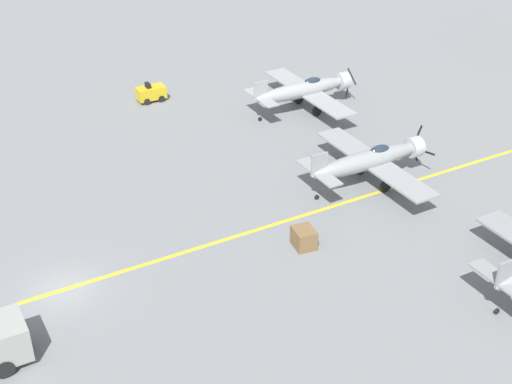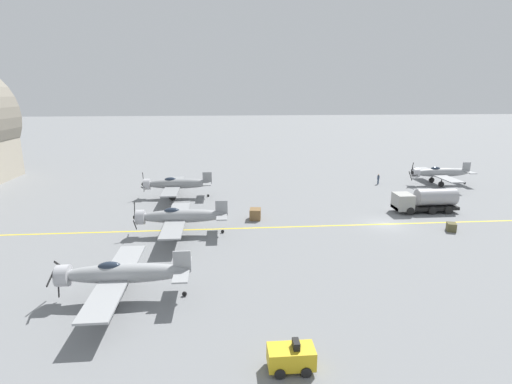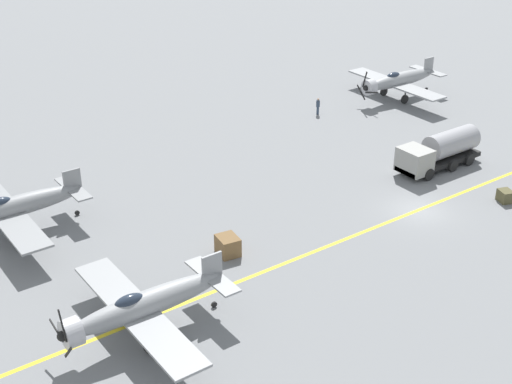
{
  "view_description": "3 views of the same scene",
  "coord_description": "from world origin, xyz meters",
  "px_view_note": "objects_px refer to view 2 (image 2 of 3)",
  "views": [
    {
      "loc": [
        34.46,
        -6.11,
        26.42
      ],
      "look_at": [
        -0.38,
        13.25,
        2.7
      ],
      "focal_mm": 50.0,
      "sensor_mm": 36.0,
      "label": 1
    },
    {
      "loc": [
        -42.31,
        18.59,
        15.11
      ],
      "look_at": [
        8.0,
        14.31,
        2.11
      ],
      "focal_mm": 28.0,
      "sensor_mm": 36.0,
      "label": 2
    },
    {
      "loc": [
        -30.63,
        36.7,
        24.95
      ],
      "look_at": [
        5.87,
        10.55,
        2.2
      ],
      "focal_mm": 50.0,
      "sensor_mm": 36.0,
      "label": 3
    }
  ],
  "objects_px": {
    "airplane_far_right": "(176,184)",
    "ground_crew_walking": "(378,179)",
    "supply_crate_by_tanker": "(451,227)",
    "tow_tractor": "(291,357)",
    "fuel_tanker": "(425,200)",
    "supply_crate_outboard": "(255,214)",
    "airplane_near_right": "(439,173)",
    "airplane_far_left": "(120,274)",
    "airplane_far_center": "(179,216)"
  },
  "relations": [
    {
      "from": "airplane_far_right",
      "to": "ground_crew_walking",
      "type": "height_order",
      "value": "airplane_far_right"
    },
    {
      "from": "airplane_far_right",
      "to": "supply_crate_by_tanker",
      "type": "height_order",
      "value": "airplane_far_right"
    },
    {
      "from": "tow_tractor",
      "to": "fuel_tanker",
      "type": "bearing_deg",
      "value": -38.3
    },
    {
      "from": "tow_tractor",
      "to": "supply_crate_by_tanker",
      "type": "height_order",
      "value": "tow_tractor"
    },
    {
      "from": "tow_tractor",
      "to": "supply_crate_outboard",
      "type": "height_order",
      "value": "tow_tractor"
    },
    {
      "from": "airplane_near_right",
      "to": "airplane_far_left",
      "type": "distance_m",
      "value": 54.12
    },
    {
      "from": "fuel_tanker",
      "to": "supply_crate_outboard",
      "type": "bearing_deg",
      "value": 93.08
    },
    {
      "from": "airplane_far_right",
      "to": "supply_crate_outboard",
      "type": "distance_m",
      "value": 15.19
    },
    {
      "from": "supply_crate_by_tanker",
      "to": "airplane_far_left",
      "type": "bearing_deg",
      "value": 110.19
    },
    {
      "from": "fuel_tanker",
      "to": "supply_crate_by_tanker",
      "type": "distance_m",
      "value": 7.18
    },
    {
      "from": "fuel_tanker",
      "to": "airplane_far_right",
      "type": "bearing_deg",
      "value": 73.24
    },
    {
      "from": "airplane_far_right",
      "to": "tow_tractor",
      "type": "height_order",
      "value": "airplane_far_right"
    },
    {
      "from": "airplane_far_center",
      "to": "airplane_far_left",
      "type": "bearing_deg",
      "value": 169.7
    },
    {
      "from": "airplane_near_right",
      "to": "ground_crew_walking",
      "type": "xyz_separation_m",
      "value": [
        1.28,
        9.65,
        -1.11
      ]
    },
    {
      "from": "ground_crew_walking",
      "to": "supply_crate_outboard",
      "type": "bearing_deg",
      "value": 127.44
    },
    {
      "from": "airplane_far_left",
      "to": "tow_tractor",
      "type": "bearing_deg",
      "value": -110.55
    },
    {
      "from": "airplane_far_center",
      "to": "airplane_near_right",
      "type": "height_order",
      "value": "airplane_near_right"
    },
    {
      "from": "airplane_near_right",
      "to": "ground_crew_walking",
      "type": "relative_size",
      "value": 7.24
    },
    {
      "from": "supply_crate_outboard",
      "to": "supply_crate_by_tanker",
      "type": "bearing_deg",
      "value": -105.63
    },
    {
      "from": "airplane_near_right",
      "to": "airplane_far_center",
      "type": "bearing_deg",
      "value": 128.28
    },
    {
      "from": "airplane_near_right",
      "to": "airplane_far_right",
      "type": "relative_size",
      "value": 1.0
    },
    {
      "from": "supply_crate_by_tanker",
      "to": "fuel_tanker",
      "type": "bearing_deg",
      "value": -4.46
    },
    {
      "from": "airplane_far_center",
      "to": "fuel_tanker",
      "type": "bearing_deg",
      "value": -77.53
    },
    {
      "from": "airplane_far_center",
      "to": "fuel_tanker",
      "type": "relative_size",
      "value": 1.5
    },
    {
      "from": "fuel_tanker",
      "to": "airplane_far_left",
      "type": "bearing_deg",
      "value": 119.92
    },
    {
      "from": "airplane_far_center",
      "to": "airplane_near_right",
      "type": "distance_m",
      "value": 44.45
    },
    {
      "from": "airplane_far_left",
      "to": "supply_crate_by_tanker",
      "type": "bearing_deg",
      "value": -52.46
    },
    {
      "from": "airplane_far_center",
      "to": "airplane_far_right",
      "type": "height_order",
      "value": "airplane_far_right"
    },
    {
      "from": "ground_crew_walking",
      "to": "supply_crate_outboard",
      "type": "height_order",
      "value": "ground_crew_walking"
    },
    {
      "from": "ground_crew_walking",
      "to": "fuel_tanker",
      "type": "bearing_deg",
      "value": -179.91
    },
    {
      "from": "ground_crew_walking",
      "to": "airplane_far_center",
      "type": "bearing_deg",
      "value": 124.9
    },
    {
      "from": "airplane_far_left",
      "to": "ground_crew_walking",
      "type": "relative_size",
      "value": 7.24
    },
    {
      "from": "fuel_tanker",
      "to": "supply_crate_outboard",
      "type": "relative_size",
      "value": 5.17
    },
    {
      "from": "supply_crate_outboard",
      "to": "airplane_far_right",
      "type": "bearing_deg",
      "value": 44.06
    },
    {
      "from": "airplane_far_left",
      "to": "fuel_tanker",
      "type": "distance_m",
      "value": 38.2
    },
    {
      "from": "tow_tractor",
      "to": "ground_crew_walking",
      "type": "height_order",
      "value": "tow_tractor"
    },
    {
      "from": "tow_tractor",
      "to": "supply_crate_outboard",
      "type": "distance_m",
      "value": 26.59
    },
    {
      "from": "fuel_tanker",
      "to": "airplane_near_right",
      "type": "bearing_deg",
      "value": -34.21
    },
    {
      "from": "airplane_far_left",
      "to": "tow_tractor",
      "type": "height_order",
      "value": "airplane_far_left"
    },
    {
      "from": "airplane_near_right",
      "to": "ground_crew_walking",
      "type": "distance_m",
      "value": 9.79
    },
    {
      "from": "fuel_tanker",
      "to": "ground_crew_walking",
      "type": "relative_size",
      "value": 4.82
    },
    {
      "from": "airplane_far_right",
      "to": "fuel_tanker",
      "type": "height_order",
      "value": "airplane_far_right"
    },
    {
      "from": "airplane_far_center",
      "to": "supply_crate_by_tanker",
      "type": "relative_size",
      "value": 10.94
    },
    {
      "from": "airplane_near_right",
      "to": "supply_crate_by_tanker",
      "type": "relative_size",
      "value": 10.94
    },
    {
      "from": "airplane_near_right",
      "to": "ground_crew_walking",
      "type": "bearing_deg",
      "value": 94.33
    },
    {
      "from": "ground_crew_walking",
      "to": "supply_crate_outboard",
      "type": "distance_m",
      "value": 27.3
    },
    {
      "from": "airplane_far_right",
      "to": "fuel_tanker",
      "type": "xyz_separation_m",
      "value": [
        -9.7,
        -32.22,
        -0.5
      ]
    },
    {
      "from": "airplane_far_center",
      "to": "airplane_far_right",
      "type": "xyz_separation_m",
      "value": [
        15.32,
        2.03,
        0.0
      ]
    },
    {
      "from": "fuel_tanker",
      "to": "supply_crate_outboard",
      "type": "xyz_separation_m",
      "value": [
        -1.17,
        21.7,
        -0.87
      ]
    },
    {
      "from": "airplane_far_right",
      "to": "fuel_tanker",
      "type": "relative_size",
      "value": 1.5
    }
  ]
}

